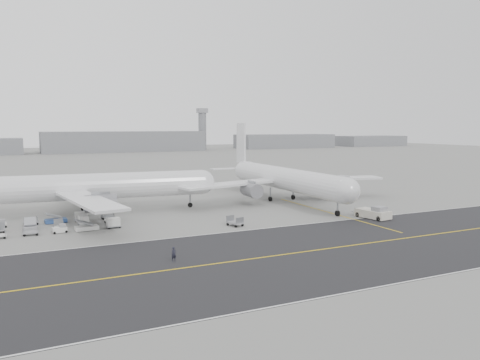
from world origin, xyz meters
name	(u,v)px	position (x,y,z in m)	size (l,w,h in m)	color
ground	(202,232)	(0.00, 0.00, 0.00)	(700.00, 700.00, 0.00)	gray
taxiway	(282,255)	(5.02, -17.98, 0.01)	(220.00, 59.00, 0.03)	#27272A
horizon_buildings	(111,152)	(30.00, 260.00, 0.00)	(520.00, 28.00, 28.00)	slate
control_tower	(202,128)	(100.00, 265.00, 16.25)	(7.00, 7.00, 31.25)	slate
airliner_a	(84,187)	(-15.56, 25.64, 5.46)	(54.89, 54.08, 18.94)	silver
airliner_b	(283,178)	(29.20, 23.07, 5.36)	(53.31, 53.88, 18.59)	silver
pushback_tug	(374,213)	(34.09, -3.21, 1.02)	(4.20, 8.83, 2.49)	beige
jet_bridge	(329,183)	(40.34, 19.84, 3.90)	(14.91, 6.80, 5.59)	gray
gse_cluster	(58,228)	(-21.61, 13.82, 0.00)	(25.49, 15.93, 1.87)	gray
stray_dolly	(235,226)	(7.06, 1.92, 0.00)	(1.79, 2.91, 1.79)	silver
ground_crew_a	(174,254)	(-9.33, -14.62, 0.97)	(0.71, 0.46, 1.93)	black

